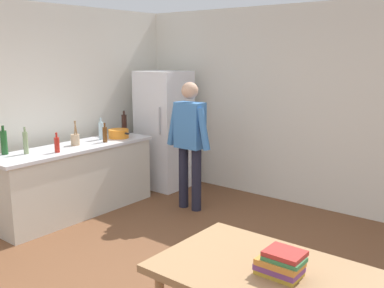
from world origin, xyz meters
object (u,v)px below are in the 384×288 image
at_px(bottle_wine_green, 4,142).
at_px(bottle_beer_brown, 105,134).
at_px(refrigerator, 164,130).
at_px(utensil_jar, 75,139).
at_px(bottle_sauce_red, 57,144).
at_px(person, 190,137).
at_px(bottle_water_clear, 101,130).
at_px(book_stack, 281,264).
at_px(bottle_wine_dark, 124,124).
at_px(dining_table, 269,283).
at_px(cooking_pot, 119,134).
at_px(bottle_vinegar_tall, 26,143).

bearing_deg(bottle_wine_green, bottle_beer_brown, 72.90).
bearing_deg(refrigerator, utensil_jar, -94.74).
bearing_deg(bottle_sauce_red, person, 57.03).
distance_m(bottle_wine_green, bottle_water_clear, 1.31).
distance_m(refrigerator, book_stack, 4.33).
bearing_deg(bottle_beer_brown, utensil_jar, -111.88).
xyz_separation_m(person, bottle_wine_green, (-1.30, -1.84, 0.07)).
distance_m(bottle_beer_brown, bottle_wine_dark, 0.64).
relative_size(dining_table, cooking_pot, 3.50).
bearing_deg(utensil_jar, bottle_wine_dark, 96.61).
bearing_deg(book_stack, bottle_water_clear, 155.55).
xyz_separation_m(utensil_jar, bottle_vinegar_tall, (-0.05, -0.66, 0.06)).
relative_size(bottle_beer_brown, book_stack, 0.92).
relative_size(bottle_beer_brown, bottle_vinegar_tall, 0.81).
height_order(cooking_pot, utensil_jar, utensil_jar).
distance_m(person, bottle_sauce_red, 1.67).
bearing_deg(cooking_pot, bottle_water_clear, -114.69).
bearing_deg(bottle_sauce_red, utensil_jar, 113.84).
bearing_deg(bottle_wine_dark, bottle_vinegar_tall, -87.76).
bearing_deg(bottle_wine_green, refrigerator, 81.65).
bearing_deg(bottle_wine_dark, book_stack, -30.22).
bearing_deg(bottle_vinegar_tall, utensil_jar, 85.90).
bearing_deg(person, bottle_water_clear, -154.07).
xyz_separation_m(bottle_vinegar_tall, bottle_wine_dark, (-0.06, 1.62, 0.01)).
bearing_deg(bottle_wine_green, person, 54.73).
relative_size(bottle_wine_dark, book_stack, 1.21).
distance_m(cooking_pot, bottle_vinegar_tall, 1.36).
height_order(dining_table, cooking_pot, cooking_pot).
relative_size(cooking_pot, bottle_wine_green, 1.18).
xyz_separation_m(dining_table, book_stack, (0.08, -0.01, 0.15)).
distance_m(dining_table, bottle_sauce_red, 3.36).
relative_size(bottle_wine_green, book_stack, 1.21).
relative_size(dining_table, bottle_wine_dark, 4.12).
relative_size(dining_table, bottle_wine_green, 4.12).
relative_size(cooking_pot, bottle_sauce_red, 1.67).
bearing_deg(bottle_water_clear, bottle_beer_brown, -26.69).
height_order(dining_table, bottle_sauce_red, bottle_sauce_red).
xyz_separation_m(bottle_wine_green, bottle_water_clear, (0.18, 1.30, -0.02)).
xyz_separation_m(utensil_jar, bottle_wine_green, (-0.22, -0.83, 0.07)).
height_order(bottle_wine_green, bottle_beer_brown, bottle_wine_green).
distance_m(bottle_water_clear, book_stack, 3.90).
relative_size(cooking_pot, bottle_water_clear, 1.33).
relative_size(person, bottle_water_clear, 5.67).
xyz_separation_m(dining_table, utensil_jar, (-3.43, 1.14, 0.31)).
bearing_deg(bottle_water_clear, bottle_wine_dark, 98.12).
xyz_separation_m(bottle_water_clear, bottle_vinegar_tall, (-0.01, -1.13, 0.01)).
height_order(bottle_wine_dark, book_stack, bottle_wine_dark).
distance_m(person, bottle_water_clear, 1.25).
bearing_deg(person, book_stack, -41.64).
height_order(dining_table, bottle_water_clear, bottle_water_clear).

